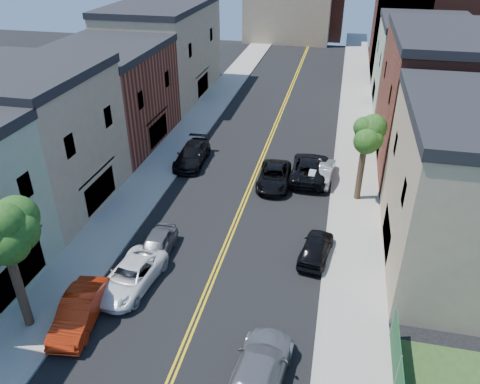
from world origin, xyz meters
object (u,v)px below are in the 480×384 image
Objects in this scene: white_pickup at (131,276)px; black_suv_lane at (274,176)px; red_sedan at (79,311)px; black_car_left at (192,155)px; grey_car_right at (259,371)px; grey_car_left at (156,246)px; dark_car_right_far at (309,168)px; silver_car_right at (322,171)px; black_car_right at (316,248)px.

black_suv_lane is at bearing 72.87° from white_pickup.
red_sedan is 0.85× the size of black_car_left.
grey_car_right is 1.09× the size of black_suv_lane.
grey_car_left is at bearing -84.18° from black_car_left.
dark_car_right_far is (8.01, 11.99, 0.11)m from grey_car_left.
grey_car_right is 0.93× the size of dark_car_right_far.
grey_car_left is at bearing 56.23° from dark_car_right_far.
grey_car_right reaches higher than silver_car_right.
grey_car_left reaches higher than black_suv_lane.
black_suv_lane is (-2.12, 17.83, -0.10)m from grey_car_right.
white_pickup is 1.09× the size of silver_car_right.
black_car_left is at bearing -2.86° from dark_car_right_far.
black_car_left reaches higher than silver_car_right.
silver_car_right is at bearing 20.80° from black_suv_lane.
red_sedan is 6.18m from grey_car_left.
silver_car_right is (9.00, 11.79, 0.05)m from grey_car_left.
black_car_left reaches higher than black_suv_lane.
black_car_left is 15.26m from black_car_right.
dark_car_right_far is at bearing -4.78° from black_car_left.
black_car_left reaches higher than white_pickup.
black_car_left is 1.07× the size of black_suv_lane.
dark_car_right_far reaches higher than black_car_right.
grey_car_right is (9.30, -1.61, 0.04)m from red_sedan.
grey_car_left reaches higher than white_pickup.
black_car_left is (-1.35, 15.33, 0.09)m from white_pickup.
grey_car_right is 1.19× the size of silver_car_right.
red_sedan is 20.39m from dark_car_right_far.
grey_car_left is at bearing 89.82° from white_pickup.
silver_car_right is (10.70, 17.73, -0.00)m from red_sedan.
grey_car_right is at bearing -46.13° from grey_car_left.
dark_car_right_far is (9.71, -0.48, 0.04)m from black_car_left.
grey_car_right reaches higher than black_car_left.
grey_car_left is 11.65m from black_suv_lane.
grey_car_left is at bearing 66.15° from red_sedan.
red_sedan is at bearing 61.54° from dark_car_right_far.
black_suv_lane reaches higher than black_car_right.
dark_car_right_far is at bearing 54.94° from grey_car_left.
dark_car_right_far is (8.36, 14.85, 0.12)m from white_pickup.
dark_car_right_far reaches higher than grey_car_right.
dark_car_right_far is at bearing -74.74° from black_car_right.
white_pickup is at bearing -98.31° from grey_car_left.
silver_car_right is at bearing -87.81° from grey_car_right.
black_suv_lane is at bearing 58.24° from red_sedan.
black_car_right is at bearing 96.32° from silver_car_right.
red_sedan reaches higher than grey_car_left.
black_car_left reaches higher than red_sedan.
black_suv_lane is (5.83, 13.14, 0.00)m from white_pickup.
red_sedan is at bearing -3.50° from grey_car_right.
silver_car_right is 0.78× the size of dark_car_right_far.
dark_car_right_far is (-1.29, 10.10, 0.13)m from black_car_right.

